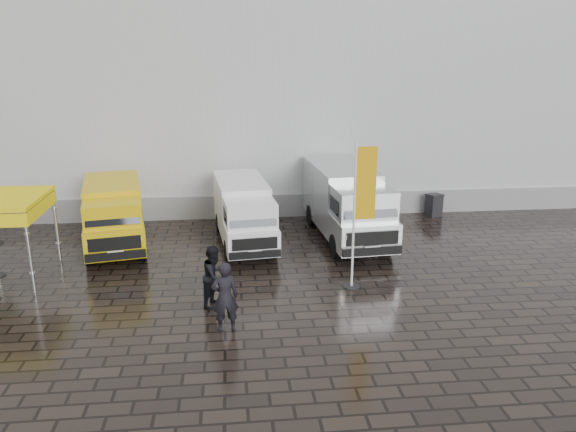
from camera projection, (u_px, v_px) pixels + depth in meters
name	position (u px, v px, depth m)	size (l,w,h in m)	color
ground	(334.00, 290.00, 17.10)	(120.00, 120.00, 0.00)	black
exhibition_hall	(319.00, 69.00, 30.84)	(44.00, 16.00, 12.00)	silver
hall_plinth	(346.00, 204.00, 24.74)	(44.00, 0.15, 1.00)	gray
van_yellow	(114.00, 217.00, 20.44)	(1.96, 5.09, 2.35)	#DEB60B
van_white	(244.00, 214.00, 20.84)	(1.77, 5.31, 2.30)	white
van_silver	(346.00, 205.00, 21.33)	(2.08, 6.25, 2.71)	#A8ABAD
flagpole	(360.00, 209.00, 16.60)	(0.88, 0.50, 4.54)	black
wheelie_bin	(434.00, 205.00, 24.55)	(0.59, 0.59, 0.99)	black
person_front	(225.00, 297.00, 14.33)	(0.70, 0.46, 1.91)	black
person_tent	(215.00, 276.00, 15.84)	(0.87, 0.68, 1.78)	black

